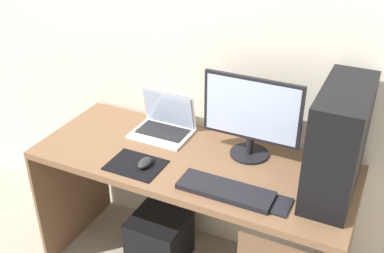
% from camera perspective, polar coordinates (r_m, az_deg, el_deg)
% --- Properties ---
extents(wall_back, '(4.00, 0.05, 2.60)m').
position_cam_1_polar(wall_back, '(2.28, 3.92, 11.89)').
color(wall_back, beige).
rests_on(wall_back, ground_plane).
extents(desk, '(1.55, 0.61, 0.76)m').
position_cam_1_polar(desk, '(2.30, 0.34, -7.38)').
color(desk, brown).
rests_on(desk, ground_plane).
extents(pc_tower, '(0.19, 0.48, 0.48)m').
position_cam_1_polar(pc_tower, '(1.99, 17.65, -1.82)').
color(pc_tower, black).
rests_on(pc_tower, desk).
extents(monitor, '(0.47, 0.19, 0.41)m').
position_cam_1_polar(monitor, '(2.16, 7.34, 1.28)').
color(monitor, black).
rests_on(monitor, desk).
extents(laptop, '(0.30, 0.23, 0.22)m').
position_cam_1_polar(laptop, '(2.43, -3.49, 0.21)').
color(laptop, silver).
rests_on(laptop, desk).
extents(keyboard, '(0.42, 0.14, 0.02)m').
position_cam_1_polar(keyboard, '(2.01, 4.16, -7.85)').
color(keyboard, black).
rests_on(keyboard, desk).
extents(mousepad, '(0.26, 0.20, 0.00)m').
position_cam_1_polar(mousepad, '(2.20, -6.95, -4.73)').
color(mousepad, black).
rests_on(mousepad, desk).
extents(mouse_left, '(0.06, 0.10, 0.03)m').
position_cam_1_polar(mouse_left, '(2.17, -5.83, -4.47)').
color(mouse_left, '#232326').
rests_on(mouse_left, mousepad).
extents(cell_phone, '(0.07, 0.13, 0.01)m').
position_cam_1_polar(cell_phone, '(1.97, 11.04, -9.62)').
color(cell_phone, black).
rests_on(cell_phone, desk).
extents(subwoofer, '(0.30, 0.30, 0.30)m').
position_cam_1_polar(subwoofer, '(2.70, -4.01, -13.59)').
color(subwoofer, black).
rests_on(subwoofer, ground_plane).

